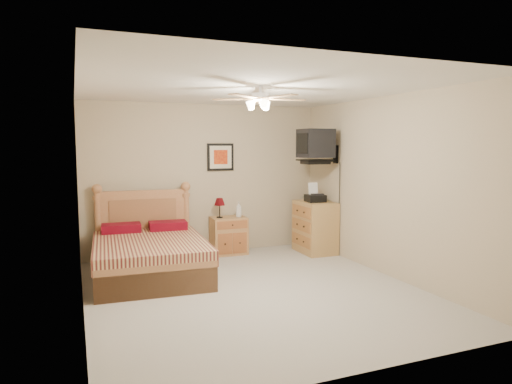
{
  "coord_description": "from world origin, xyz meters",
  "views": [
    {
      "loc": [
        -2.04,
        -5.17,
        1.82
      ],
      "look_at": [
        0.39,
        0.9,
        1.15
      ],
      "focal_mm": 32.0,
      "sensor_mm": 36.0,
      "label": 1
    }
  ],
  "objects": [
    {
      "name": "floor",
      "position": [
        0.0,
        0.0,
        0.0
      ],
      "size": [
        4.5,
        4.5,
        0.0
      ],
      "primitive_type": "plane",
      "color": "#A7A297",
      "rests_on": "ground"
    },
    {
      "name": "ceiling",
      "position": [
        0.0,
        0.0,
        2.5
      ],
      "size": [
        4.0,
        4.5,
        0.04
      ],
      "primitive_type": "cube",
      "color": "white",
      "rests_on": "ground"
    },
    {
      "name": "wall_back",
      "position": [
        0.0,
        2.25,
        1.25
      ],
      "size": [
        4.0,
        0.04,
        2.5
      ],
      "primitive_type": "cube",
      "color": "tan",
      "rests_on": "ground"
    },
    {
      "name": "wall_front",
      "position": [
        0.0,
        -2.25,
        1.25
      ],
      "size": [
        4.0,
        0.04,
        2.5
      ],
      "primitive_type": "cube",
      "color": "tan",
      "rests_on": "ground"
    },
    {
      "name": "wall_left",
      "position": [
        -2.0,
        0.0,
        1.25
      ],
      "size": [
        0.04,
        4.5,
        2.5
      ],
      "primitive_type": "cube",
      "color": "tan",
      "rests_on": "ground"
    },
    {
      "name": "wall_right",
      "position": [
        2.0,
        0.0,
        1.25
      ],
      "size": [
        0.04,
        4.5,
        2.5
      ],
      "primitive_type": "cube",
      "color": "tan",
      "rests_on": "ground"
    },
    {
      "name": "bed",
      "position": [
        -1.11,
        1.12,
        0.62
      ],
      "size": [
        1.57,
        2.0,
        1.24
      ],
      "primitive_type": null,
      "rotation": [
        0.0,
        0.0,
        -0.06
      ],
      "color": "#B06B40",
      "rests_on": "ground"
    },
    {
      "name": "nightstand",
      "position": [
        0.33,
        2.0,
        0.31
      ],
      "size": [
        0.59,
        0.45,
        0.62
      ],
      "primitive_type": "cube",
      "rotation": [
        0.0,
        0.0,
        -0.03
      ],
      "color": "#B6804B",
      "rests_on": "ground"
    },
    {
      "name": "table_lamp",
      "position": [
        0.18,
        2.02,
        0.78
      ],
      "size": [
        0.23,
        0.23,
        0.33
      ],
      "primitive_type": null,
      "rotation": [
        0.0,
        0.0,
        -0.32
      ],
      "color": "#58070E",
      "rests_on": "nightstand"
    },
    {
      "name": "lotion_bottle",
      "position": [
        0.5,
        1.96,
        0.75
      ],
      "size": [
        0.12,
        0.12,
        0.26
      ],
      "primitive_type": "imported",
      "rotation": [
        0.0,
        0.0,
        0.21
      ],
      "color": "silver",
      "rests_on": "nightstand"
    },
    {
      "name": "framed_picture",
      "position": [
        0.27,
        2.23,
        1.62
      ],
      "size": [
        0.46,
        0.04,
        0.46
      ],
      "primitive_type": "cube",
      "color": "black",
      "rests_on": "wall_back"
    },
    {
      "name": "dresser",
      "position": [
        1.73,
        1.56,
        0.44
      ],
      "size": [
        0.52,
        0.74,
        0.87
      ],
      "primitive_type": "cube",
      "rotation": [
        0.0,
        0.0,
        -0.01
      ],
      "color": "#B18545",
      "rests_on": "ground"
    },
    {
      "name": "fax_machine",
      "position": [
        1.7,
        1.51,
        1.03
      ],
      "size": [
        0.33,
        0.35,
        0.32
      ],
      "primitive_type": null,
      "rotation": [
        0.0,
        0.0,
        -0.1
      ],
      "color": "black",
      "rests_on": "dresser"
    },
    {
      "name": "magazine_lower",
      "position": [
        1.72,
        1.82,
        0.88
      ],
      "size": [
        0.28,
        0.32,
        0.02
      ],
      "primitive_type": "imported",
      "rotation": [
        0.0,
        0.0,
        -0.42
      ],
      "color": "tan",
      "rests_on": "dresser"
    },
    {
      "name": "magazine_upper",
      "position": [
        1.75,
        1.84,
        0.91
      ],
      "size": [
        0.32,
        0.35,
        0.02
      ],
      "primitive_type": "imported",
      "rotation": [
        0.0,
        0.0,
        0.5
      ],
      "color": "gray",
      "rests_on": "magazine_lower"
    },
    {
      "name": "wall_tv",
      "position": [
        1.75,
        1.34,
        1.81
      ],
      "size": [
        0.56,
        0.46,
        0.58
      ],
      "primitive_type": null,
      "color": "black",
      "rests_on": "wall_right"
    },
    {
      "name": "ceiling_fan",
      "position": [
        0.0,
        -0.2,
        2.36
      ],
      "size": [
        1.14,
        1.14,
        0.28
      ],
      "primitive_type": null,
      "color": "white",
      "rests_on": "ceiling"
    }
  ]
}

